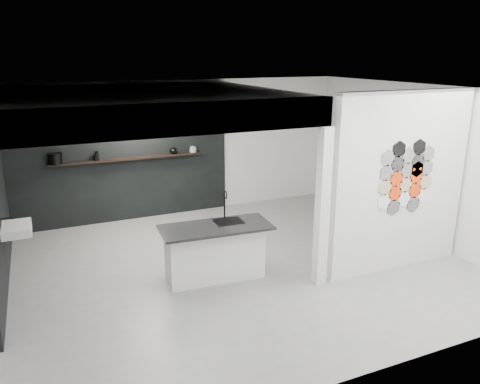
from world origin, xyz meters
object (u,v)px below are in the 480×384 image
Objects in this scene: glass_vase at (193,149)px; utensil_cup at (96,158)px; wall_basin at (17,229)px; glass_bowl at (193,150)px; kitchen_island at (215,251)px; partition_panel at (400,183)px; stockpot at (55,158)px; kettle at (174,151)px; bottle_dark at (97,156)px.

utensil_cup is (-1.97, 0.00, -0.01)m from glass_vase.
wall_basin is 4.24× the size of glass_bowl.
kitchen_island is at bearing -102.70° from glass_vase.
partition_panel is 4.39m from glass_vase.
stockpot is 1.63× the size of kettle.
glass_bowl is at bearing 118.23° from partition_panel.
kettle is 1.55m from utensil_cup.
glass_bowl is 1.97m from utensil_cup.
kettle is at bearing 122.82° from partition_panel.
partition_panel is 6.14m from stockpot.
bottle_dark is at bearing 180.00° from glass_bowl.
bottle_dark is (-4.02, 3.87, 0.01)m from partition_panel.
glass_vase is 1.94m from bottle_dark.
wall_basin is 3.88× the size of kettle.
glass_bowl is 1.12× the size of glass_vase.
bottle_dark is (-1.94, 0.00, 0.02)m from glass_vase.
stockpot reaches higher than kitchen_island.
kitchen_island reaches higher than wall_basin.
kettle is (2.28, 0.00, -0.04)m from stockpot.
stockpot is 2.70m from glass_bowl.
glass_bowl is 1.94m from bottle_dark.
stockpot is 2.70m from glass_vase.
utensil_cup is at bearing 136.31° from partition_panel.
glass_vase is at bearing 0.00° from utensil_cup.
partition_panel is at bearing -43.88° from bottle_dark.
wall_basin is (-5.46, 1.80, -0.55)m from partition_panel.
glass_bowl reaches higher than wall_basin.
wall_basin is 2.37× the size of stockpot.
glass_bowl reaches higher than kitchen_island.
utensil_cup is at bearing 0.00° from stockpot.
glass_bowl is at bearing 0.00° from glass_vase.
bottle_dark is at bearing 0.00° from stockpot.
wall_basin is 4.74× the size of glass_vase.
wall_basin is at bearing 161.77° from partition_panel.
kettle is 1.22× the size of glass_vase.
kettle is at bearing 180.00° from glass_vase.
utensil_cup is (-0.03, 0.00, -0.03)m from bottle_dark.
wall_basin is at bearing -108.48° from stockpot.
kettle is (0.28, 3.09, 0.94)m from kitchen_island.
kitchen_island is at bearing -67.60° from utensil_cup.
glass_vase is 1.97m from utensil_cup.
bottle_dark is 1.65× the size of utensil_cup.
glass_vase is (2.70, 0.00, -0.04)m from stockpot.
utensil_cup is at bearing -161.95° from kettle.
kitchen_island is 11.89× the size of glass_bowl.
glass_vase reaches higher than utensil_cup.
partition_panel is 26.27× the size of utensil_cup.
glass_bowl is at bearing 81.11° from kitchen_island.
kettle is 1.09× the size of glass_bowl.
glass_vase is (0.00, 0.00, 0.01)m from glass_bowl.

